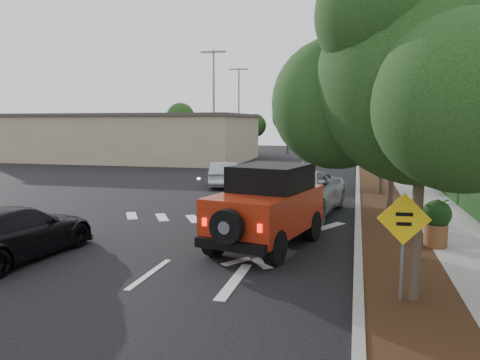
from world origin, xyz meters
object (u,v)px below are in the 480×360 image
(black_suv_oncoming, at_px, (13,233))
(speed_hump_sign, at_px, (403,233))
(red_jeep, at_px, (270,205))
(silver_suv_ahead, at_px, (297,193))

(black_suv_oncoming, relative_size, speed_hump_sign, 2.30)
(speed_hump_sign, bearing_deg, black_suv_oncoming, 171.39)
(black_suv_oncoming, height_order, speed_hump_sign, speed_hump_sign)
(black_suv_oncoming, bearing_deg, red_jeep, -150.70)
(black_suv_oncoming, distance_m, speed_hump_sign, 9.23)
(silver_suv_ahead, relative_size, black_suv_oncoming, 1.24)
(red_jeep, relative_size, speed_hump_sign, 2.25)
(silver_suv_ahead, height_order, speed_hump_sign, speed_hump_sign)
(silver_suv_ahead, relative_size, speed_hump_sign, 2.85)
(red_jeep, distance_m, silver_suv_ahead, 4.64)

